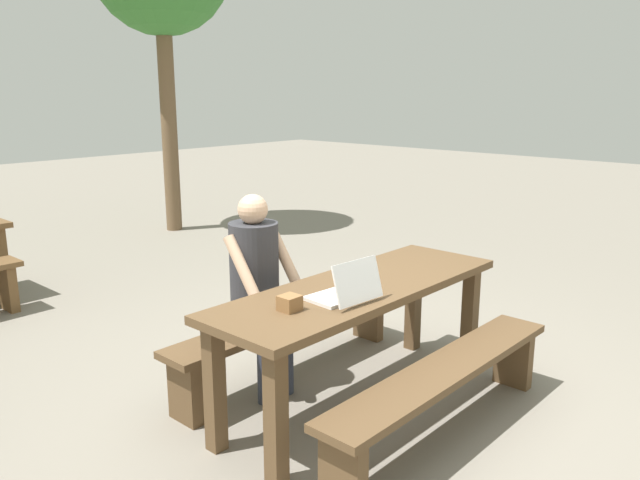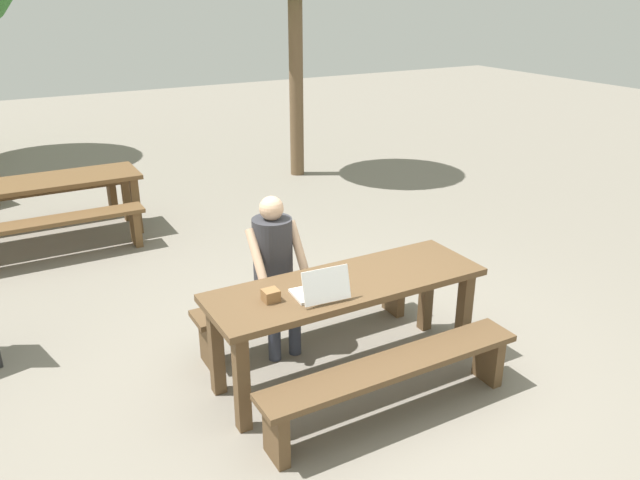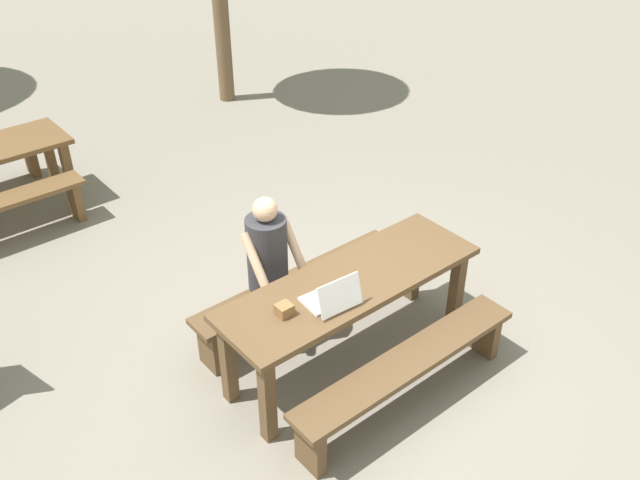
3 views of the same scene
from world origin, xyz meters
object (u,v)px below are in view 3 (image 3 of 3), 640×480
Objects in this scene: picnic_table_front at (351,293)px; person_seated at (270,262)px; laptop at (332,297)px; small_pouch at (284,310)px.

person_seated is (-0.31, 0.58, 0.10)m from picnic_table_front.
picnic_table_front is 0.37m from laptop.
small_pouch is 0.08× the size of person_seated.
laptop reaches higher than small_pouch.
laptop reaches higher than picnic_table_front.
laptop is at bearing -88.69° from person_seated.
laptop is at bearing -155.85° from picnic_table_front.
laptop is 0.34m from small_pouch.
person_seated is at bearing 62.53° from small_pouch.
laptop is 0.71m from person_seated.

